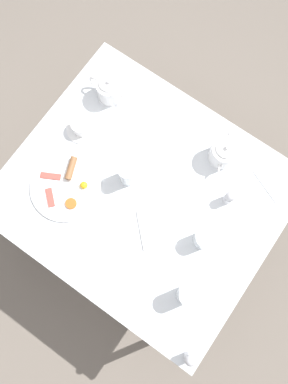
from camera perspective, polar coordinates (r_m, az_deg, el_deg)
The scene contains 16 objects.
ground_plane at distance 2.32m, azimuth 0.00°, elevation -3.85°, with size 8.00×8.00×0.00m, color #70665B.
table at distance 1.68m, azimuth 0.00°, elevation -0.60°, with size 0.99×1.15×0.71m.
breakfast_plate at distance 1.65m, azimuth -11.69°, elevation 0.93°, with size 0.31×0.31×0.04m.
teapot_near at distance 1.64m, azimuth 12.05°, elevation 5.90°, with size 0.20×0.12×0.13m.
teapot_far at distance 1.73m, azimuth -5.29°, elevation 15.36°, with size 0.12×0.21×0.13m.
teacup_with_saucer_left at distance 1.70m, azimuth -9.48°, elevation 9.79°, with size 0.14×0.14×0.07m.
water_glass_tall at distance 1.52m, azimuth 6.52°, elevation -15.39°, with size 0.07×0.07×0.14m.
water_glass_short at distance 1.55m, azimuth 8.96°, elevation -7.11°, with size 0.07×0.07×0.11m.
wine_glass_spare at distance 1.57m, azimuth -2.54°, elevation 2.75°, with size 0.07×0.07×0.13m.
pepper_grinder at distance 1.60m, azimuth 12.83°, elevation -0.84°, with size 0.04×0.04×0.10m.
salt_grinder at distance 1.58m, azimuth 6.96°, elevation -23.95°, with size 0.04×0.04×0.10m.
napkin_folded at distance 1.59m, azimuth 1.79°, elevation -5.47°, with size 0.22×0.22×0.01m.
fork_by_plate at distance 1.65m, azimuth 2.62°, elevation 4.77°, with size 0.17×0.07×0.00m.
knife_by_plate at distance 1.58m, azimuth -4.57°, elevation -12.30°, with size 0.02×0.21×0.00m.
spoon_for_tea at distance 1.71m, azimuth 17.97°, elevation 0.88°, with size 0.08×0.16×0.00m.
fork_spare at distance 1.72m, azimuth 2.52°, elevation 10.99°, with size 0.12×0.13×0.00m.
Camera 1 is at (-0.28, -0.20, 2.29)m, focal length 35.00 mm.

